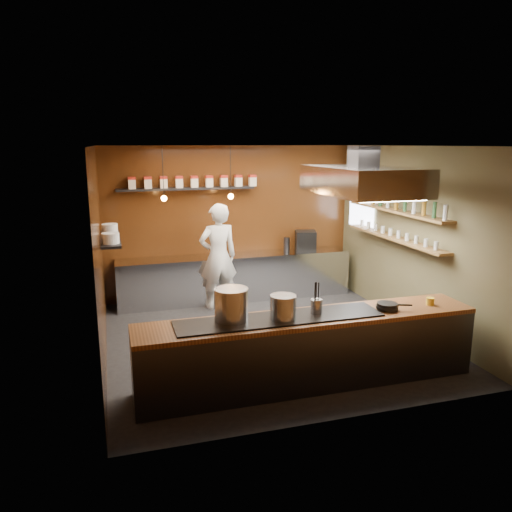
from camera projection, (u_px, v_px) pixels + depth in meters
name	position (u px, v px, depth m)	size (l,w,h in m)	color
floor	(270.00, 338.00, 7.95)	(5.00, 5.00, 0.00)	black
back_wall	(231.00, 222.00, 9.96)	(5.00, 5.00, 0.00)	black
left_wall	(100.00, 257.00, 6.93)	(5.00, 5.00, 0.00)	black
right_wall	(413.00, 238.00, 8.32)	(5.00, 5.00, 0.00)	brown
ceiling	(271.00, 146.00, 7.29)	(5.00, 5.00, 0.00)	silver
window_pane	(362.00, 203.00, 9.80)	(1.00, 1.00, 0.00)	white
prep_counter	(236.00, 277.00, 9.88)	(4.60, 0.65, 0.90)	silver
pass_counter	(309.00, 350.00, 6.35)	(4.40, 0.72, 0.94)	#38383D
tin_shelf	(187.00, 189.00, 9.42)	(2.60, 0.26, 0.04)	black
plate_shelf	(110.00, 239.00, 7.90)	(0.30, 1.40, 0.04)	black
bottle_shelf_upper	(396.00, 211.00, 8.46)	(0.26, 2.80, 0.04)	olive
bottle_shelf_lower	(394.00, 238.00, 8.56)	(0.26, 2.80, 0.04)	olive
extractor_hood	(362.00, 180.00, 7.39)	(1.20, 2.00, 0.72)	#38383D
pendant_left	(164.00, 195.00, 8.68)	(0.10, 0.10, 0.95)	black
pendant_right	(231.00, 194.00, 9.01)	(0.10, 0.10, 0.95)	black
storage_tins	(194.00, 182.00, 9.44)	(2.43, 0.13, 0.22)	beige
plate_stacks	(110.00, 233.00, 7.87)	(0.26, 1.16, 0.16)	white
bottles	(396.00, 203.00, 8.43)	(0.06, 2.66, 0.24)	silver
wine_glasses	(394.00, 233.00, 8.55)	(0.07, 2.37, 0.13)	silver
stockpot_large	(231.00, 305.00, 6.00)	(0.41, 0.41, 0.40)	silver
stockpot_small	(283.00, 307.00, 6.06)	(0.32, 0.32, 0.30)	#B1B4B9
utensil_crock	(316.00, 306.00, 6.27)	(0.15, 0.15, 0.19)	#B5B7BC
frying_pan	(387.00, 306.00, 6.48)	(0.44, 0.29, 0.07)	black
butter_jar	(430.00, 301.00, 6.68)	(0.11, 0.11, 0.10)	yellow
espresso_machine	(306.00, 241.00, 10.15)	(0.40, 0.38, 0.40)	black
chef	(218.00, 257.00, 9.24)	(0.72, 0.47, 1.98)	silver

